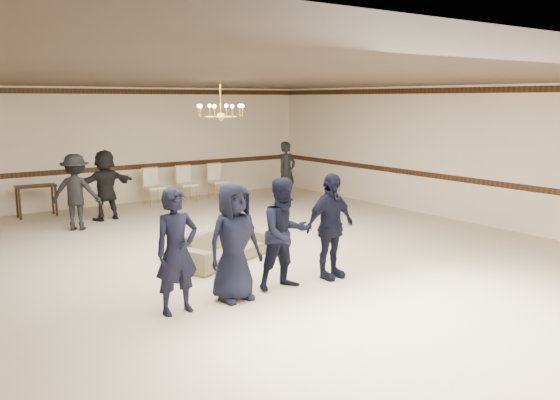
{
  "coord_description": "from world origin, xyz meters",
  "views": [
    {
      "loc": [
        -5.47,
        -8.58,
        2.88
      ],
      "look_at": [
        0.29,
        -0.5,
        1.15
      ],
      "focal_mm": 37.35,
      "sensor_mm": 36.0,
      "label": 1
    }
  ],
  "objects_px": {
    "boy_b": "(234,242)",
    "adult_left": "(76,192)",
    "boy_c": "(285,234)",
    "boy_a": "(177,251)",
    "banquet_chair_right": "(218,181)",
    "banquet_chair_left": "(154,187)",
    "boy_d": "(330,226)",
    "banquet_chair_mid": "(187,184)",
    "adult_mid": "(105,185)",
    "chandelier": "(220,99)",
    "console_table": "(37,201)",
    "settee": "(223,245)",
    "adult_right": "(287,171)"
  },
  "relations": [
    {
      "from": "boy_b",
      "to": "adult_left",
      "type": "distance_m",
      "value": 5.99
    },
    {
      "from": "boy_c",
      "to": "boy_b",
      "type": "bearing_deg",
      "value": -175.67
    },
    {
      "from": "boy_a",
      "to": "banquet_chair_right",
      "type": "height_order",
      "value": "boy_a"
    },
    {
      "from": "banquet_chair_left",
      "to": "boy_b",
      "type": "bearing_deg",
      "value": -108.48
    },
    {
      "from": "boy_d",
      "to": "banquet_chair_right",
      "type": "relative_size",
      "value": 1.72
    },
    {
      "from": "boy_a",
      "to": "boy_c",
      "type": "distance_m",
      "value": 1.8
    },
    {
      "from": "boy_a",
      "to": "banquet_chair_mid",
      "type": "relative_size",
      "value": 1.72
    },
    {
      "from": "boy_b",
      "to": "adult_mid",
      "type": "bearing_deg",
      "value": 84.87
    },
    {
      "from": "chandelier",
      "to": "boy_d",
      "type": "height_order",
      "value": "chandelier"
    },
    {
      "from": "boy_d",
      "to": "boy_c",
      "type": "bearing_deg",
      "value": 174.68
    },
    {
      "from": "boy_b",
      "to": "console_table",
      "type": "bearing_deg",
      "value": 94.61
    },
    {
      "from": "console_table",
      "to": "settee",
      "type": "bearing_deg",
      "value": -69.19
    },
    {
      "from": "boy_c",
      "to": "settee",
      "type": "xyz_separation_m",
      "value": [
        -0.02,
        1.86,
        -0.57
      ]
    },
    {
      "from": "boy_a",
      "to": "settee",
      "type": "relative_size",
      "value": 0.86
    },
    {
      "from": "adult_left",
      "to": "boy_a",
      "type": "bearing_deg",
      "value": 116.99
    },
    {
      "from": "adult_right",
      "to": "banquet_chair_left",
      "type": "relative_size",
      "value": 1.69
    },
    {
      "from": "banquet_chair_mid",
      "to": "console_table",
      "type": "xyz_separation_m",
      "value": [
        -4.0,
        0.2,
        -0.1
      ]
    },
    {
      "from": "boy_b",
      "to": "boy_d",
      "type": "height_order",
      "value": "same"
    },
    {
      "from": "settee",
      "to": "boy_c",
      "type": "bearing_deg",
      "value": -111.94
    },
    {
      "from": "boy_a",
      "to": "adult_left",
      "type": "distance_m",
      "value": 5.99
    },
    {
      "from": "boy_c",
      "to": "adult_left",
      "type": "bearing_deg",
      "value": 107.29
    },
    {
      "from": "adult_left",
      "to": "banquet_chair_right",
      "type": "distance_m",
      "value": 4.99
    },
    {
      "from": "boy_a",
      "to": "banquet_chair_left",
      "type": "distance_m",
      "value": 8.4
    },
    {
      "from": "adult_mid",
      "to": "boy_c",
      "type": "bearing_deg",
      "value": 86.44
    },
    {
      "from": "adult_left",
      "to": "adult_mid",
      "type": "relative_size",
      "value": 1.0
    },
    {
      "from": "banquet_chair_left",
      "to": "console_table",
      "type": "distance_m",
      "value": 3.01
    },
    {
      "from": "adult_mid",
      "to": "chandelier",
      "type": "bearing_deg",
      "value": 94.44
    },
    {
      "from": "boy_c",
      "to": "banquet_chair_mid",
      "type": "xyz_separation_m",
      "value": [
        2.24,
        7.82,
        -0.36
      ]
    },
    {
      "from": "adult_left",
      "to": "banquet_chair_mid",
      "type": "xyz_separation_m",
      "value": [
        3.62,
        1.84,
        -0.35
      ]
    },
    {
      "from": "boy_a",
      "to": "banquet_chair_mid",
      "type": "height_order",
      "value": "boy_a"
    },
    {
      "from": "boy_c",
      "to": "banquet_chair_mid",
      "type": "relative_size",
      "value": 1.72
    },
    {
      "from": "banquet_chair_mid",
      "to": "banquet_chair_right",
      "type": "relative_size",
      "value": 1.0
    },
    {
      "from": "chandelier",
      "to": "banquet_chair_left",
      "type": "height_order",
      "value": "chandelier"
    },
    {
      "from": "console_table",
      "to": "banquet_chair_right",
      "type": "bearing_deg",
      "value": 2.75
    },
    {
      "from": "adult_right",
      "to": "banquet_chair_right",
      "type": "bearing_deg",
      "value": 122.73
    },
    {
      "from": "boy_d",
      "to": "banquet_chair_right",
      "type": "xyz_separation_m",
      "value": [
        2.34,
        7.82,
        -0.36
      ]
    },
    {
      "from": "adult_left",
      "to": "banquet_chair_left",
      "type": "relative_size",
      "value": 1.69
    },
    {
      "from": "boy_b",
      "to": "banquet_chair_mid",
      "type": "bearing_deg",
      "value": 66.6
    },
    {
      "from": "adult_right",
      "to": "banquet_chair_right",
      "type": "distance_m",
      "value": 2.1
    },
    {
      "from": "banquet_chair_mid",
      "to": "boy_c",
      "type": "bearing_deg",
      "value": -105.34
    },
    {
      "from": "boy_d",
      "to": "boy_b",
      "type": "bearing_deg",
      "value": 174.68
    },
    {
      "from": "chandelier",
      "to": "boy_d",
      "type": "bearing_deg",
      "value": -79.04
    },
    {
      "from": "chandelier",
      "to": "adult_mid",
      "type": "relative_size",
      "value": 0.55
    },
    {
      "from": "boy_d",
      "to": "adult_left",
      "type": "relative_size",
      "value": 1.01
    },
    {
      "from": "boy_c",
      "to": "console_table",
      "type": "relative_size",
      "value": 1.81
    },
    {
      "from": "boy_d",
      "to": "banquet_chair_right",
      "type": "height_order",
      "value": "boy_d"
    },
    {
      "from": "adult_left",
      "to": "adult_right",
      "type": "height_order",
      "value": "same"
    },
    {
      "from": "adult_right",
      "to": "banquet_chair_mid",
      "type": "height_order",
      "value": "adult_right"
    },
    {
      "from": "boy_b",
      "to": "adult_mid",
      "type": "height_order",
      "value": "boy_b"
    },
    {
      "from": "boy_c",
      "to": "console_table",
      "type": "xyz_separation_m",
      "value": [
        -1.76,
        8.02,
        -0.46
      ]
    }
  ]
}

